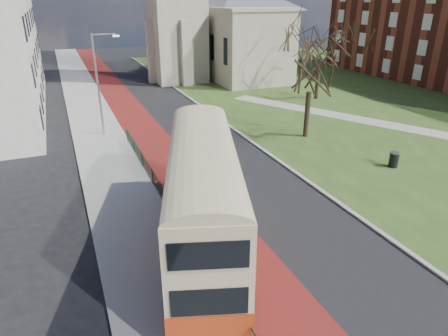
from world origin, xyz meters
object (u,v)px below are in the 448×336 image
streetlamp (99,80)px  winter_tree_far (321,39)px  bus (203,193)px  litter_bin (394,159)px  winter_tree_near (312,54)px

streetlamp → winter_tree_far: size_ratio=0.86×
bus → winter_tree_far: bearing=64.4°
streetlamp → bus: bearing=-83.6°
winter_tree_far → litter_bin: winter_tree_far is taller
winter_tree_near → litter_bin: (1.91, -7.76, -6.07)m
streetlamp → winter_tree_near: winter_tree_near is taller
winter_tree_far → litter_bin: size_ratio=8.79×
streetlamp → litter_bin: (17.12, -14.51, -4.02)m
streetlamp → winter_tree_near: (15.20, -6.75, 2.05)m
bus → winter_tree_far: winter_tree_far is taller
streetlamp → winter_tree_near: size_ratio=0.84×
winter_tree_far → litter_bin: 20.50m
winter_tree_near → litter_bin: size_ratio=9.04×
bus → winter_tree_far: size_ratio=1.33×
winter_tree_near → litter_bin: winter_tree_near is taller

